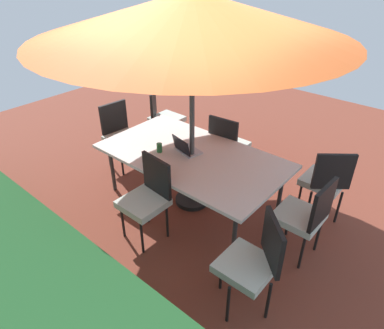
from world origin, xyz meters
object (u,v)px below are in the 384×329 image
Objects in this scene: chair_east at (121,133)px; chair_southwest at (326,179)px; chair_north at (147,196)px; laptop at (186,149)px; cup at (159,148)px; chair_northwest at (253,260)px; chair_south at (227,143)px; dining_table at (192,157)px; patio_umbrella at (192,15)px; chair_west at (305,214)px; chair_southeast at (163,116)px.

chair_southwest is at bearing -68.34° from chair_east.
laptop is at bearing 104.06° from chair_north.
chair_north is at bearing 10.14° from chair_southwest.
chair_north reaches higher than cup.
chair_northwest is at bearing -100.72° from chair_east.
chair_south and chair_southwest have the same top height.
patio_umbrella is (0.00, 0.00, 1.63)m from dining_table.
chair_northwest is 8.57× the size of cup.
cup is (-1.07, 0.24, 0.23)m from chair_east.
chair_northwest is (-1.43, 1.62, 0.00)m from chair_south.
chair_north is 1.00× the size of chair_east.
chair_south is 1.58m from chair_north.
chair_west is 0.88m from chair_northwest.
chair_southwest is at bearing 54.63° from chair_north.
chair_south reaches higher than dining_table.
chair_north is 2.68× the size of laptop.
patio_umbrella is at bearing -85.29° from chair_west.
laptop is 3.20× the size of cup.
chair_southwest and chair_southeast have the same top height.
patio_umbrella is at bearing -161.30° from chair_southeast.
dining_table is 2.34× the size of chair_southeast.
chair_south is 1.08m from cup.
laptop is at bearing -141.33° from cup.
patio_umbrella is 2.26m from chair_east.
chair_east is (1.44, -0.82, 0.00)m from chair_north.
patio_umbrella is 3.37× the size of chair_southeast.
laptop is (0.10, 0.00, -1.54)m from patio_umbrella.
chair_southwest is 2.78m from chair_southeast.
cup is (1.77, -0.63, 0.23)m from chair_northwest.
chair_south is 1.00× the size of chair_east.
cup is at bearing -175.45° from chair_southeast.
chair_north is at bearing 91.83° from patio_umbrella.
chair_south reaches higher than cup.
patio_umbrella is 2.31m from chair_west.
chair_south is at bearing -132.66° from chair_southeast.
patio_umbrella reaches higher than cup.
chair_west is 2.99m from chair_southeast.
chair_southeast is at bearing 135.22° from chair_north.
chair_northwest is at bearing -160.21° from chair_southeast.
chair_southwest is 1.71m from laptop.
chair_northwest is at bearing 125.84° from chair_south.
chair_west is 8.57× the size of cup.
chair_southwest reaches higher than laptop.
chair_southeast is at bearing -32.67° from patio_umbrella.
chair_east is at bearing -23.78° from chair_southwest.
chair_southeast is at bearing -103.35° from chair_west.
laptop is at bearing -164.97° from chair_northwest.
chair_southeast is (1.40, -1.68, 0.00)m from chair_north.
patio_umbrella is 3.37× the size of chair_southwest.
chair_southwest is at bearing 134.44° from chair_northwest.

